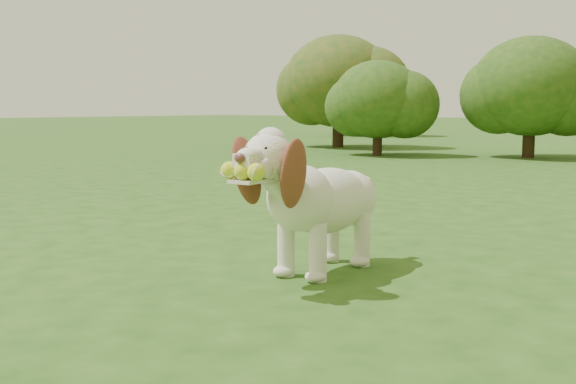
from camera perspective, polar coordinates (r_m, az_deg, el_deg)
The scene contains 6 objects.
ground at distance 3.29m, azimuth -5.06°, elevation -6.69°, with size 80.00×80.00×0.00m, color #204814.
dog at distance 3.27m, azimuth 2.17°, elevation -0.30°, with size 0.38×1.05×0.68m.
shrub_a at distance 11.25m, azimuth 7.12°, elevation 7.26°, with size 1.41×1.41×1.46m.
shrub_e at distance 13.42m, azimuth 4.01°, elevation 8.72°, with size 1.99×1.99×2.06m.
shrub_b at distance 11.23m, azimuth 18.64°, elevation 7.91°, with size 1.72×1.72×1.78m.
shrub_g at distance 18.61m, azimuth 5.68°, elevation 8.31°, with size 2.05×2.05×2.13m.
Camera 1 is at (2.27, -2.26, 0.77)m, focal length 45.00 mm.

